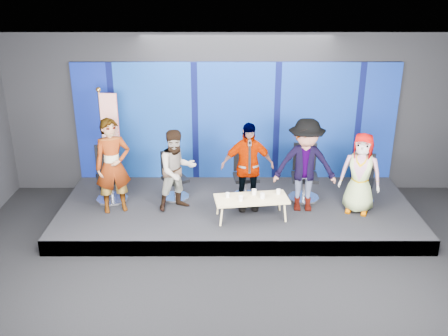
{
  "coord_description": "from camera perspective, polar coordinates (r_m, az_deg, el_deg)",
  "views": [
    {
      "loc": [
        -0.27,
        -6.58,
        4.66
      ],
      "look_at": [
        -0.26,
        2.4,
        1.12
      ],
      "focal_mm": 40.0,
      "sensor_mm": 36.0,
      "label": 1
    }
  ],
  "objects": [
    {
      "name": "mug_e",
      "position": [
        9.53,
        6.23,
        -2.71
      ],
      "size": [
        0.08,
        0.08,
        0.1
      ],
      "primitive_type": "cylinder",
      "color": "white",
      "rests_on": "coffee_table"
    },
    {
      "name": "riser",
      "position": [
        10.14,
        1.48,
        -4.9
      ],
      "size": [
        7.0,
        3.0,
        0.3
      ],
      "primitive_type": "cube",
      "color": "black",
      "rests_on": "ground"
    },
    {
      "name": "chair_d",
      "position": [
        10.3,
        9.15,
        -1.54
      ],
      "size": [
        0.68,
        0.68,
        1.14
      ],
      "rotation": [
        0.0,
        0.0,
        -0.06
      ],
      "color": "silver",
      "rests_on": "riser"
    },
    {
      "name": "panelist_d",
      "position": [
        9.62,
        9.25,
        0.29
      ],
      "size": [
        1.23,
        0.76,
        1.84
      ],
      "primitive_type": "imported",
      "rotation": [
        0.0,
        0.0,
        -0.06
      ],
      "color": "black",
      "rests_on": "riser"
    },
    {
      "name": "mug_b",
      "position": [
        9.22,
        1.93,
        -3.45
      ],
      "size": [
        0.08,
        0.08,
        0.1
      ],
      "primitive_type": "cylinder",
      "color": "white",
      "rests_on": "coffee_table"
    },
    {
      "name": "mug_c",
      "position": [
        9.47,
        3.46,
        -2.75
      ],
      "size": [
        0.09,
        0.09,
        0.11
      ],
      "primitive_type": "cylinder",
      "color": "white",
      "rests_on": "coffee_table"
    },
    {
      "name": "mug_d",
      "position": [
        9.32,
        4.42,
        -3.2
      ],
      "size": [
        0.09,
        0.09,
        0.11
      ],
      "primitive_type": "cylinder",
      "color": "white",
      "rests_on": "coffee_table"
    },
    {
      "name": "flag_stand",
      "position": [
        10.59,
        -13.13,
        3.45
      ],
      "size": [
        0.51,
        0.3,
        2.22
      ],
      "rotation": [
        0.0,
        0.0,
        -0.07
      ],
      "color": "black",
      "rests_on": "riser"
    },
    {
      "name": "coffee_table",
      "position": [
        9.37,
        3.14,
        -3.61
      ],
      "size": [
        1.43,
        0.76,
        0.42
      ],
      "rotation": [
        0.0,
        0.0,
        0.14
      ],
      "color": "tan",
      "rests_on": "riser"
    },
    {
      "name": "panelist_e",
      "position": [
        9.82,
        15.33,
        -0.59
      ],
      "size": [
        0.91,
        0.75,
        1.59
      ],
      "primitive_type": "imported",
      "rotation": [
        0.0,
        0.0,
        -0.37
      ],
      "color": "black",
      "rests_on": "riser"
    },
    {
      "name": "chair_e",
      "position": [
        10.46,
        15.44,
        -2.02
      ],
      "size": [
        0.71,
        0.71,
        0.98
      ],
      "rotation": [
        0.0,
        0.0,
        -0.37
      ],
      "color": "silver",
      "rests_on": "riser"
    },
    {
      "name": "mug_a",
      "position": [
        9.35,
        0.42,
        -3.11
      ],
      "size": [
        0.08,
        0.08,
        0.09
      ],
      "primitive_type": "cylinder",
      "color": "white",
      "rests_on": "coffee_table"
    },
    {
      "name": "room_walls",
      "position": [
        6.95,
        2.17,
        2.78
      ],
      "size": [
        10.02,
        8.02,
        3.51
      ],
      "color": "black",
      "rests_on": "ground"
    },
    {
      "name": "chair_c",
      "position": [
        10.24,
        2.47,
        -1.52
      ],
      "size": [
        0.68,
        0.68,
        1.08
      ],
      "rotation": [
        0.0,
        0.0,
        0.11
      ],
      "color": "silver",
      "rests_on": "riser"
    },
    {
      "name": "panelist_c",
      "position": [
        9.58,
        2.68,
        0.16
      ],
      "size": [
        1.07,
        0.54,
        1.75
      ],
      "primitive_type": "imported",
      "rotation": [
        0.0,
        0.0,
        0.11
      ],
      "color": "black",
      "rests_on": "riser"
    },
    {
      "name": "panelist_a",
      "position": [
        9.69,
        -12.58,
        0.23
      ],
      "size": [
        0.79,
        0.65,
        1.85
      ],
      "primitive_type": "imported",
      "rotation": [
        0.0,
        0.0,
        0.36
      ],
      "color": "black",
      "rests_on": "riser"
    },
    {
      "name": "chair_b",
      "position": [
        10.27,
        -5.68,
        -1.72
      ],
      "size": [
        0.76,
        0.76,
        0.99
      ],
      "rotation": [
        0.0,
        0.0,
        0.49
      ],
      "color": "silver",
      "rests_on": "riser"
    },
    {
      "name": "ground",
      "position": [
        8.06,
        1.92,
        -13.8
      ],
      "size": [
        10.0,
        10.0,
        0.0
      ],
      "primitive_type": "plane",
      "color": "black",
      "rests_on": "ground"
    },
    {
      "name": "chair_a",
      "position": [
        10.37,
        -12.83,
        -1.65
      ],
      "size": [
        0.83,
        0.83,
        1.14
      ],
      "rotation": [
        0.0,
        0.0,
        0.36
      ],
      "color": "silver",
      "rests_on": "riser"
    },
    {
      "name": "backdrop",
      "position": [
        10.96,
        1.36,
        5.31
      ],
      "size": [
        7.0,
        0.08,
        2.6
      ],
      "primitive_type": "cube",
      "color": "#08105F",
      "rests_on": "riser"
    },
    {
      "name": "panelist_b",
      "position": [
        9.63,
        -5.4,
        -0.25
      ],
      "size": [
        0.98,
        0.9,
        1.61
      ],
      "primitive_type": "imported",
      "rotation": [
        0.0,
        0.0,
        0.49
      ],
      "color": "black",
      "rests_on": "riser"
    }
  ]
}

